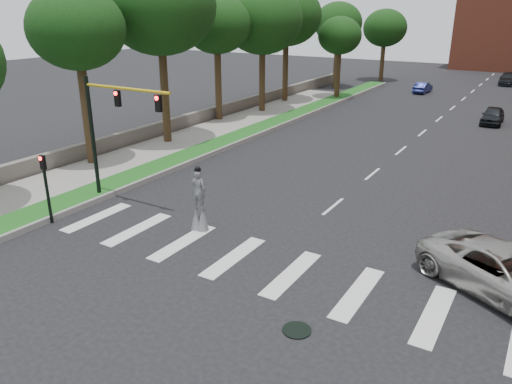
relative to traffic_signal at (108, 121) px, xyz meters
name	(u,v)px	position (x,y,z in m)	size (l,w,h in m)	color
ground_plane	(248,277)	(9.78, -3.00, -4.15)	(160.00, 160.00, 0.00)	black
grass_median	(258,129)	(-1.72, 17.00, -4.03)	(2.00, 60.00, 0.25)	#175219
median_curb	(269,130)	(-0.67, 17.00, -4.01)	(0.20, 60.00, 0.28)	gray
sidewalk_left	(143,154)	(-4.72, 7.00, -4.06)	(4.00, 60.00, 0.18)	gray
stone_wall	(216,112)	(-7.22, 19.00, -3.60)	(0.50, 56.00, 1.10)	#5D5750
manhole	(297,330)	(12.78, -5.00, -4.13)	(0.90, 0.90, 0.04)	black
traffic_signal	(108,121)	(0.00, 0.00, 0.00)	(5.30, 0.23, 6.20)	black
secondary_signal	(46,183)	(-0.52, -3.50, -2.20)	(0.25, 0.21, 3.23)	black
stilt_performer	(199,205)	(5.78, -0.61, -2.96)	(0.84, 0.56, 2.98)	#372616
suv_crossing	(505,272)	(17.90, 0.53, -3.31)	(2.78, 6.03, 1.67)	#AEABA4
car_near	(493,115)	(14.00, 29.38, -3.45)	(1.66, 4.13, 1.41)	black
car_mid	(423,88)	(4.99, 42.73, -3.55)	(1.28, 3.67, 1.21)	navy
car_far	(508,79)	(12.63, 54.75, -3.45)	(1.95, 4.80, 1.39)	black
tree_1	(77,30)	(-5.91, 3.74, 3.94)	(5.56, 5.56, 10.52)	#372616
tree_2	(159,6)	(-5.29, 10.22, 5.21)	(7.61, 7.61, 12.63)	#372616
tree_3	(217,25)	(-6.47, 18.39, 3.77)	(5.59, 5.59, 10.36)	#372616
tree_4	(286,16)	(-5.83, 29.34, 4.34)	(6.94, 6.94, 11.48)	#372616
tree_5	(338,23)	(-5.26, 41.36, 3.32)	(5.64, 5.64, 9.92)	#372616
tree_6	(340,36)	(-1.96, 33.86, 2.30)	(4.50, 4.50, 8.44)	#372616
tree_7	(385,28)	(-2.32, 50.16, 2.54)	(5.60, 5.60, 9.11)	#372616
tree_8	(262,20)	(-5.18, 23.55, 4.09)	(7.16, 7.16, 11.32)	#372616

